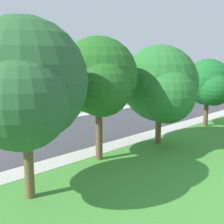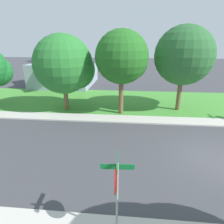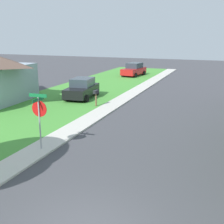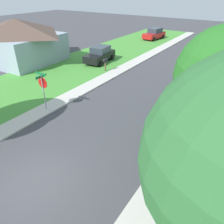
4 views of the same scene
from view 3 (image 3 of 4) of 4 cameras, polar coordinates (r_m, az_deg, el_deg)
The scene contains 6 objects.
sidewalk_west at distance 20.51m, azimuth -2.30°, elevation -0.09°, with size 1.40×56.00×0.10m, color beige.
lawn_west at distance 22.76m, azimuth -13.20°, elevation 1.01°, with size 8.00×56.00×0.08m, color #479338.
stop_sign_far_corner at distance 13.86m, azimuth -14.05°, elevation -0.07°, with size 0.92×0.92×2.77m.
car_black_kerbside_mid at distance 25.14m, azimuth -5.89°, elevation 4.58°, with size 2.40×4.48×1.76m.
car_red_far_down_street at distance 38.80m, azimuth 4.31°, elevation 8.27°, with size 2.47×4.51×1.76m.
mailbox at distance 22.04m, azimuth -3.17°, elevation 3.52°, with size 0.32×0.51×1.31m.
Camera 3 is at (3.31, -6.11, 5.38)m, focal length 46.68 mm.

